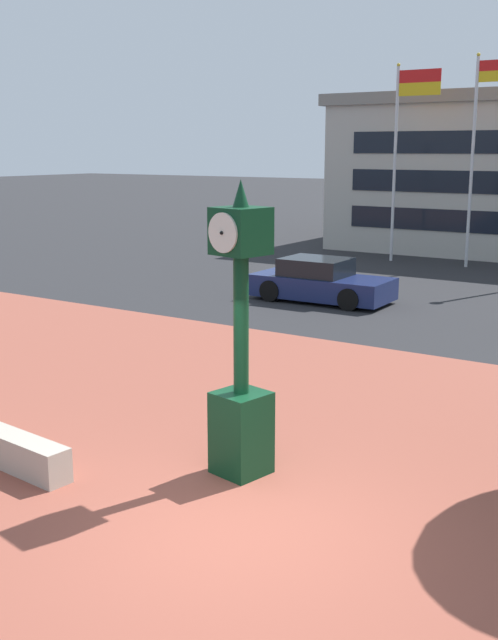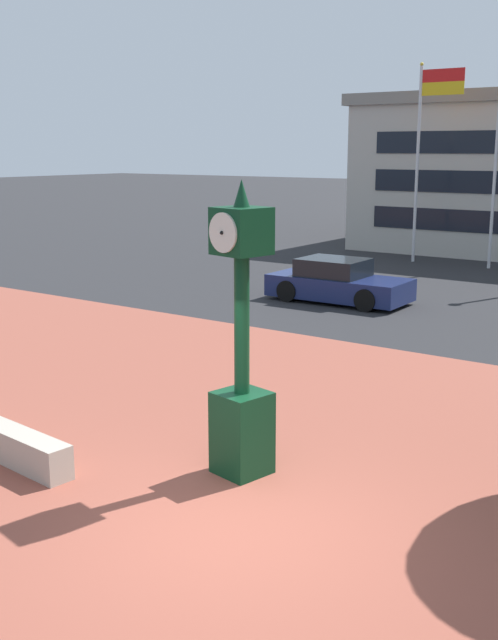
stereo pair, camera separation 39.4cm
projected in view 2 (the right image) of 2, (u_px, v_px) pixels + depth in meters
The scene contains 5 objects.
ground_plane at pixel (233, 529), 9.29m from camera, with size 200.00×200.00×0.00m, color #262628.
plaza_brick_paving at pixel (335, 462), 11.27m from camera, with size 44.00×12.98×0.01m, color brown.
street_clock at pixel (242, 361), 10.57m from camera, with size 0.79×0.79×4.07m.
car_street_near at pixel (338, 283), 23.01m from camera, with size 4.16×1.97×1.28m.
flagpole_primary at pixel (424, 143), 30.22m from camera, with size 1.80×0.14×7.70m.
Camera 2 is at (5.08, -6.85, 4.45)m, focal length 43.56 mm.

